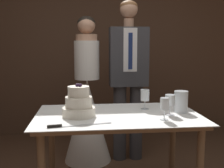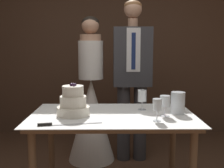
{
  "view_description": "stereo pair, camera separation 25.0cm",
  "coord_description": "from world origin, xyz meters",
  "views": [
    {
      "loc": [
        -0.2,
        -1.93,
        1.35
      ],
      "look_at": [
        0.08,
        0.76,
        0.96
      ],
      "focal_mm": 45.0,
      "sensor_mm": 36.0,
      "label": 1
    },
    {
      "loc": [
        0.05,
        -1.95,
        1.35
      ],
      "look_at": [
        0.08,
        0.76,
        0.96
      ],
      "focal_mm": 45.0,
      "sensor_mm": 36.0,
      "label": 2
    }
  ],
  "objects": [
    {
      "name": "wine_glass_middle",
      "position": [
        0.4,
        0.07,
        0.9
      ],
      "size": [
        0.07,
        0.07,
        0.17
      ],
      "color": "silver",
      "rests_on": "cake_table"
    },
    {
      "name": "wine_glass_near",
      "position": [
        0.49,
        0.22,
        0.9
      ],
      "size": [
        0.08,
        0.08,
        0.17
      ],
      "color": "silver",
      "rests_on": "cake_table"
    },
    {
      "name": "cake_table",
      "position": [
        0.08,
        0.29,
        0.69
      ],
      "size": [
        1.33,
        0.82,
        0.78
      ],
      "color": "#8E6B4C",
      "rests_on": "ground_plane"
    },
    {
      "name": "bride",
      "position": [
        -0.16,
        1.22,
        0.6
      ],
      "size": [
        0.54,
        0.54,
        1.66
      ],
      "color": "white",
      "rests_on": "ground_plane"
    },
    {
      "name": "hurricane_candle",
      "position": [
        0.61,
        0.31,
        0.87
      ],
      "size": [
        0.12,
        0.12,
        0.18
      ],
      "color": "silver",
      "rests_on": "cake_table"
    },
    {
      "name": "cake_knife",
      "position": [
        -0.32,
        -0.02,
        0.79
      ],
      "size": [
        0.45,
        0.11,
        0.02
      ],
      "rotation": [
        0.0,
        0.0,
        0.2
      ],
      "color": "silver",
      "rests_on": "cake_table"
    },
    {
      "name": "wall_back",
      "position": [
        0.0,
        2.33,
        1.46
      ],
      "size": [
        4.81,
        0.12,
        2.91
      ],
      "primitive_type": "cube",
      "color": "#513828",
      "rests_on": "ground_plane"
    },
    {
      "name": "wine_glass_far",
      "position": [
        0.33,
        0.44,
        0.9
      ],
      "size": [
        0.08,
        0.08,
        0.18
      ],
      "color": "silver",
      "rests_on": "cake_table"
    },
    {
      "name": "tiered_cake",
      "position": [
        -0.24,
        0.26,
        0.88
      ],
      "size": [
        0.26,
        0.26,
        0.26
      ],
      "color": "silver",
      "rests_on": "cake_table"
    },
    {
      "name": "groom",
      "position": [
        0.31,
        1.22,
        1.02
      ],
      "size": [
        0.43,
        0.25,
        1.83
      ],
      "color": "#38383D",
      "rests_on": "ground_plane"
    }
  ]
}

